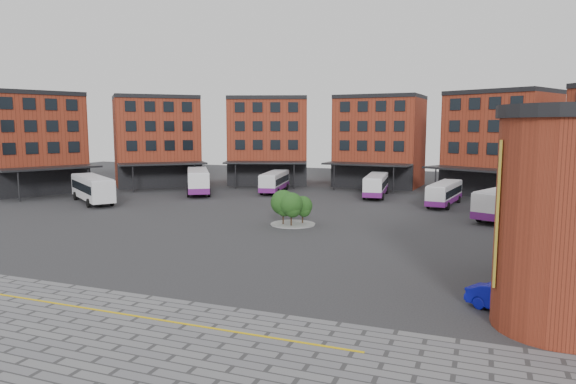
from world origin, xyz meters
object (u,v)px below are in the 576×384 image
(bus_d, at_px, (376,185))
(bus_f, at_px, (507,202))
(blue_car, at_px, (509,300))
(tree_island, at_px, (291,206))
(bus_b, at_px, (198,180))
(bus_c, at_px, (275,181))
(bus_a, at_px, (92,187))
(bus_e, at_px, (444,193))

(bus_d, relative_size, bus_f, 0.94)
(blue_car, bearing_deg, bus_f, 28.19)
(tree_island, distance_m, bus_f, 23.06)
(bus_f, xyz_separation_m, blue_car, (-0.87, -29.90, -1.05))
(tree_island, bearing_deg, blue_car, -43.75)
(bus_b, height_order, blue_car, bus_b)
(tree_island, xyz_separation_m, bus_d, (3.59, 23.84, -0.30))
(bus_b, relative_size, bus_f, 1.04)
(bus_b, distance_m, bus_c, 11.19)
(tree_island, xyz_separation_m, bus_f, (19.86, 11.72, -0.18))
(bus_f, bearing_deg, bus_a, -148.62)
(bus_c, relative_size, bus_d, 0.99)
(bus_b, xyz_separation_m, bus_e, (34.25, 0.71, -0.37))
(bus_a, xyz_separation_m, bus_d, (32.44, 18.73, -0.36))
(bus_d, height_order, bus_e, bus_d)
(bus_d, bearing_deg, tree_island, -104.31)
(bus_c, height_order, bus_d, bus_d)
(bus_a, xyz_separation_m, bus_e, (41.88, 13.61, -0.47))
(bus_a, xyz_separation_m, blue_car, (47.84, -23.30, -1.29))
(tree_island, relative_size, bus_b, 0.36)
(bus_a, height_order, bus_b, bus_b)
(tree_island, relative_size, bus_a, 0.39)
(tree_island, height_order, bus_e, tree_island)
(bus_d, bearing_deg, bus_c, 176.32)
(tree_island, distance_m, bus_e, 22.82)
(tree_island, height_order, bus_b, bus_b)
(bus_b, xyz_separation_m, bus_c, (9.86, 5.28, -0.30))
(bus_a, xyz_separation_m, bus_b, (7.64, 12.90, -0.09))
(bus_d, bearing_deg, bus_a, -155.76)
(bus_e, bearing_deg, tree_island, -116.78)
(blue_car, bearing_deg, bus_e, 39.01)
(bus_c, bearing_deg, bus_a, -144.31)
(bus_d, distance_m, bus_e, 10.74)
(tree_island, bearing_deg, bus_e, 55.17)
(tree_island, xyz_separation_m, bus_c, (-11.36, 23.30, -0.33))
(blue_car, bearing_deg, tree_island, 76.10)
(tree_island, distance_m, bus_a, 29.30)
(tree_island, relative_size, bus_d, 0.40)
(bus_c, height_order, bus_e, bus_c)
(bus_d, bearing_deg, bus_f, -42.45)
(blue_car, bearing_deg, bus_c, 66.04)
(tree_island, xyz_separation_m, bus_e, (13.03, 18.73, -0.40))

